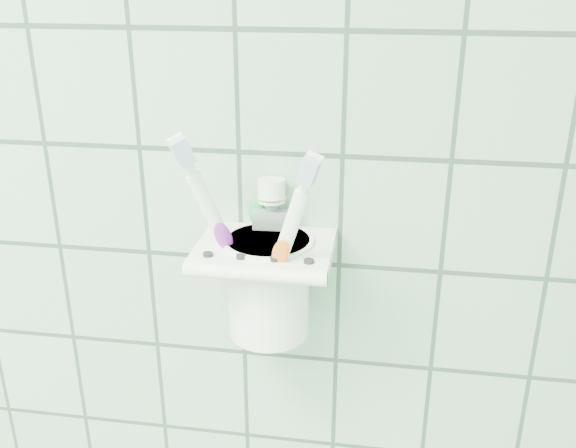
# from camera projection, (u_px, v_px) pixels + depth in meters

# --- Properties ---
(holder_bracket) EXTENTS (0.13, 0.10, 0.04)m
(holder_bracket) POSITION_uv_depth(u_px,v_px,m) (265.00, 252.00, 0.61)
(holder_bracket) COLOR white
(holder_bracket) RESTS_ON wall_back
(cup) EXTENTS (0.09, 0.09, 0.10)m
(cup) POSITION_uv_depth(u_px,v_px,m) (269.00, 283.00, 0.63)
(cup) COLOR white
(cup) RESTS_ON holder_bracket
(toothbrush_pink) EXTENTS (0.07, 0.06, 0.21)m
(toothbrush_pink) POSITION_uv_depth(u_px,v_px,m) (259.00, 219.00, 0.62)
(toothbrush_pink) COLOR white
(toothbrush_pink) RESTS_ON cup
(toothbrush_blue) EXTENTS (0.03, 0.07, 0.21)m
(toothbrush_blue) POSITION_uv_depth(u_px,v_px,m) (261.00, 220.00, 0.62)
(toothbrush_blue) COLOR white
(toothbrush_blue) RESTS_ON cup
(toothbrush_orange) EXTENTS (0.07, 0.06, 0.21)m
(toothbrush_orange) POSITION_uv_depth(u_px,v_px,m) (254.00, 229.00, 0.60)
(toothbrush_orange) COLOR white
(toothbrush_orange) RESTS_ON cup
(toothpaste_tube) EXTENTS (0.04, 0.03, 0.15)m
(toothpaste_tube) POSITION_uv_depth(u_px,v_px,m) (272.00, 241.00, 0.63)
(toothpaste_tube) COLOR silver
(toothpaste_tube) RESTS_ON cup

